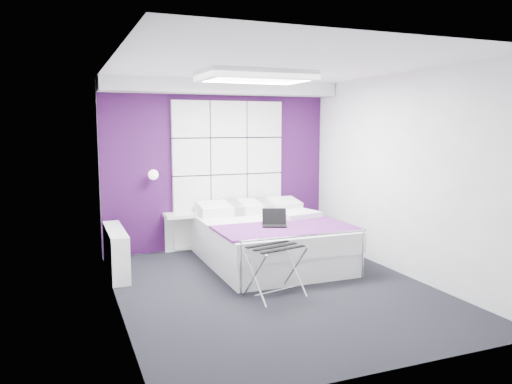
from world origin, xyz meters
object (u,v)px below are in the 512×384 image
Objects in this scene: wall_lamp at (153,174)px; bed at (269,240)px; luggage_rack at (275,271)px; radiator at (116,251)px; nightstand at (180,215)px; laptop at (273,222)px.

bed is at bearing -35.10° from wall_lamp.
bed is (1.43, -1.01, -0.90)m from wall_lamp.
radiator is at bearing 121.10° from luggage_rack.
luggage_rack is (0.55, -2.30, -0.30)m from nightstand.
bed is (2.07, -0.25, 0.02)m from radiator.
wall_lamp is 0.31× the size of nightstand.
wall_lamp is 0.47× the size of laptop.
luggage_rack is at bearing -110.27° from bed.
nightstand reaches higher than luggage_rack.
bed is 1.42m from luggage_rack.
bed reaches higher than luggage_rack.
bed reaches higher than nightstand.
wall_lamp reaches higher than bed.
laptop is (0.38, 0.93, 0.38)m from luggage_rack.
nightstand is 0.81× the size of luggage_rack.
bed is 3.67× the size of luggage_rack.
wall_lamp is at bearing 97.97° from luggage_rack.
laptop reaches higher than radiator.
laptop is (0.93, -1.37, 0.08)m from nightstand.
radiator is 2.10m from laptop.
radiator is at bearing -145.07° from nightstand.
bed reaches higher than radiator.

